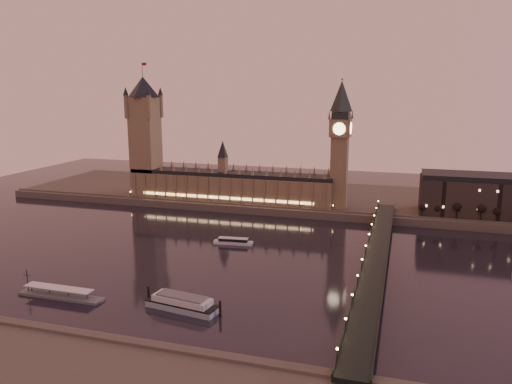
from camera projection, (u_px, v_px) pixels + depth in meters
ground at (225, 255)px, 311.77m from camera, size 700.00×700.00×0.00m
far_embankment at (318, 198)px, 457.29m from camera, size 560.00×130.00×6.00m
palace_of_westminster at (230, 183)px, 432.07m from camera, size 180.00×26.62×52.00m
victoria_tower at (145, 129)px, 445.66m from camera, size 31.68×31.68×118.00m
big_ben at (340, 137)px, 396.80m from camera, size 17.68×17.68×104.00m
westminster_bridge at (375, 260)px, 284.73m from camera, size 13.20×260.00×15.30m
bare_tree_0 at (421, 207)px, 377.65m from camera, size 5.13×5.13×10.42m
bare_tree_1 at (440, 208)px, 373.83m from camera, size 5.13×5.13×10.42m
bare_tree_2 at (459, 209)px, 370.02m from camera, size 5.13×5.13×10.42m
bare_tree_3 at (479, 211)px, 366.21m from camera, size 5.13×5.13×10.42m
bare_tree_4 at (499, 212)px, 362.39m from camera, size 5.13×5.13×10.42m
cruise_boat_a at (233, 241)px, 332.59m from camera, size 26.71×8.40×4.20m
moored_barge at (182, 303)px, 233.91m from camera, size 40.72×15.03×7.54m
pontoon_pier at (60, 295)px, 247.82m from camera, size 45.48×7.58×12.13m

